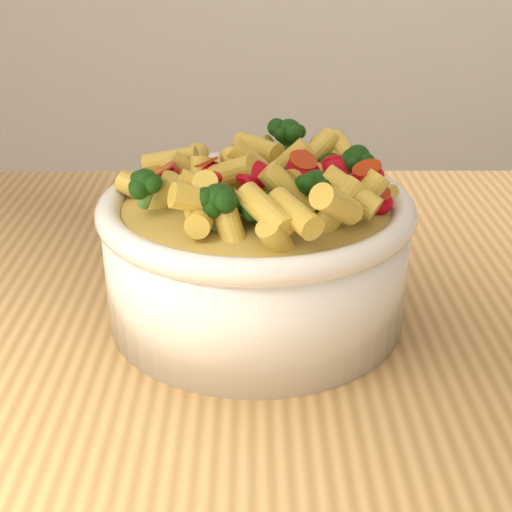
{
  "coord_description": "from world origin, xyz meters",
  "views": [
    {
      "loc": [
        0.08,
        -0.4,
        1.17
      ],
      "look_at": [
        0.08,
        0.07,
        0.95
      ],
      "focal_mm": 50.0,
      "sensor_mm": 36.0,
      "label": 1
    }
  ],
  "objects": [
    {
      "name": "serving_bowl",
      "position": [
        0.08,
        0.07,
        0.95
      ],
      "size": [
        0.23,
        0.23,
        0.1
      ],
      "color": "white",
      "rests_on": "table"
    },
    {
      "name": "table",
      "position": [
        0.0,
        0.0,
        0.8
      ],
      "size": [
        1.2,
        0.8,
        0.9
      ],
      "color": "tan",
      "rests_on": "ground"
    },
    {
      "name": "pasta_salad",
      "position": [
        0.08,
        0.07,
        1.01
      ],
      "size": [
        0.18,
        0.18,
        0.04
      ],
      "color": "#F0BD4C",
      "rests_on": "serving_bowl"
    }
  ]
}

